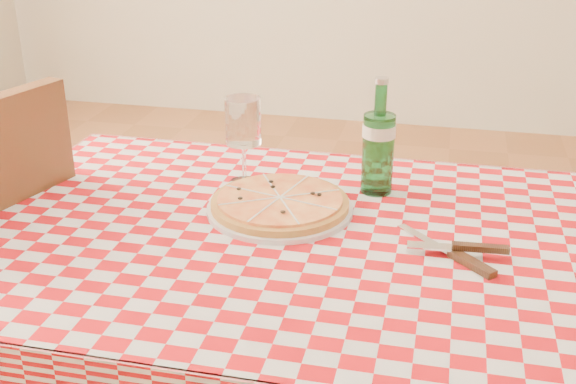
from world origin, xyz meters
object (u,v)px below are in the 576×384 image
object	(u,v)px
wine_glass	(244,142)
dining_table	(291,277)
pizza_plate	(280,202)
water_bottle	(379,136)

from	to	relation	value
wine_glass	dining_table	bearing A→B (deg)	-54.05
dining_table	pizza_plate	size ratio (longest dim) A/B	3.94
pizza_plate	wine_glass	world-z (taller)	wine_glass
pizza_plate	water_bottle	size ratio (longest dim) A/B	1.19
dining_table	wine_glass	xyz separation A→B (m)	(-0.16, 0.22, 0.20)
water_bottle	wine_glass	bearing A→B (deg)	-175.33
pizza_plate	water_bottle	xyz separation A→B (m)	(0.18, 0.15, 0.11)
dining_table	water_bottle	xyz separation A→B (m)	(0.14, 0.24, 0.23)
pizza_plate	wine_glass	distance (m)	0.18
water_bottle	wine_glass	world-z (taller)	water_bottle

